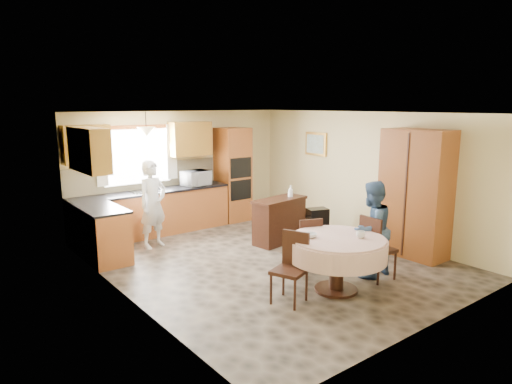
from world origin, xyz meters
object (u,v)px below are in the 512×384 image
Objects in this scene: dining_table at (337,249)px; person_sink at (153,204)px; oven_tower at (233,175)px; chair_right at (375,245)px; cupboard at (415,194)px; sideboard at (279,222)px; chair_left at (292,263)px; person_dining at (371,229)px; chair_back at (308,243)px.

dining_table is 0.85× the size of person_sink.
oven_tower reaches higher than dining_table.
chair_right is at bearing -4.71° from dining_table.
oven_tower is 4.38m from chair_right.
cupboard is at bearing -59.14° from person_sink.
dining_table is (-1.18, -4.26, -0.44)m from oven_tower.
chair_left is (-1.62, -2.14, 0.12)m from sideboard.
cupboard reaches higher than dining_table.
sideboard is at bearing 123.97° from cupboard.
person_sink is at bearing 166.45° from chair_left.
chair_right is 0.25m from person_dining.
person_sink is (-0.43, 3.36, 0.29)m from chair_left.
chair_right is at bearing -101.66° from sideboard.
cupboard reaches higher than person_dining.
chair_back is 0.91× the size of chair_right.
chair_left is at bearing -114.94° from oven_tower.
person_sink reaches higher than dining_table.
person_sink is 1.09× the size of person_dining.
chair_left reaches higher than chair_back.
chair_back is 0.99m from person_dining.
chair_right reaches higher than chair_back.
oven_tower reaches higher than sideboard.
chair_right is at bearing 58.33° from person_dining.
chair_left is at bearing -98.30° from person_sink.
person_dining is at bearing -94.77° from oven_tower.
chair_right is 4.06m from person_sink.
oven_tower is 1.52× the size of dining_table.
cupboard reaches higher than person_sink.
cupboard reaches higher than oven_tower.
chair_right is 0.61× the size of person_sink.
oven_tower is at bearing -1.66° from chair_right.
chair_left reaches higher than sideboard.
chair_back reaches higher than sideboard.
chair_right is (-0.13, -2.35, 0.14)m from sideboard.
person_sink is at bearing 108.30° from dining_table.
cupboard is at bearing -73.80° from chair_right.
chair_left is 3.40m from person_sink.
sideboard is at bearing -94.60° from chair_back.
sideboard reaches higher than dining_table.
cupboard is 2.44× the size of chair_back.
person_dining is at bearing -99.97° from sideboard.
oven_tower is 4.57m from chair_left.
cupboard is 3.04m from chair_left.
chair_left is at bearing -177.84° from cupboard.
person_sink is (-2.05, 1.22, 0.41)m from sideboard.
person_dining reaches higher than chair_right.
sideboard is 1.25× the size of chair_back.
person_dining reaches higher than dining_table.
cupboard reaches higher than chair_right.
chair_right reaches higher than sideboard.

